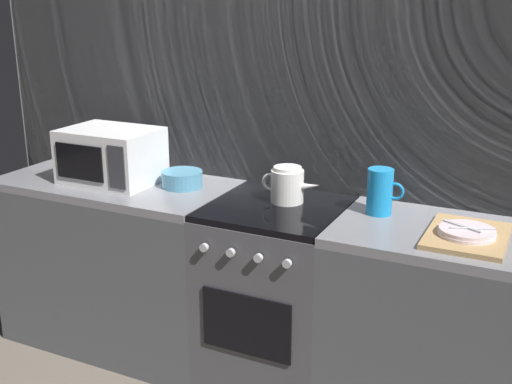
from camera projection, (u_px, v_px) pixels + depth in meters
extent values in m
plane|color=#6B6054|center=(274.00, 379.00, 3.13)|extent=(8.00, 8.00, 0.00)
cube|color=gray|center=(305.00, 127.00, 3.05)|extent=(3.60, 0.05, 2.40)
cube|color=#BCBCC1|center=(303.00, 128.00, 3.03)|extent=(3.58, 0.01, 2.39)
cube|color=#515459|center=(121.00, 266.00, 3.38)|extent=(1.20, 0.60, 0.86)
cube|color=gray|center=(115.00, 185.00, 3.24)|extent=(1.20, 0.60, 0.04)
cube|color=#4C4C51|center=(275.00, 299.00, 3.00)|extent=(0.60, 0.60, 0.87)
cube|color=black|center=(276.00, 209.00, 2.87)|extent=(0.59, 0.59, 0.03)
cube|color=black|center=(246.00, 325.00, 2.74)|extent=(0.42, 0.01, 0.28)
cylinder|color=#B7B7BC|center=(204.00, 248.00, 2.71)|extent=(0.04, 0.02, 0.04)
cylinder|color=#B7B7BC|center=(231.00, 253.00, 2.65)|extent=(0.04, 0.02, 0.04)
cylinder|color=#B7B7BC|center=(258.00, 258.00, 2.60)|extent=(0.04, 0.02, 0.04)
cylinder|color=#B7B7BC|center=(287.00, 264.00, 2.55)|extent=(0.04, 0.02, 0.04)
cube|color=#515459|center=(474.00, 344.00, 2.63)|extent=(1.20, 0.60, 0.86)
cube|color=gray|center=(486.00, 243.00, 2.49)|extent=(1.20, 0.60, 0.04)
cube|color=white|center=(111.00, 155.00, 3.19)|extent=(0.46, 0.34, 0.27)
cube|color=black|center=(79.00, 162.00, 3.06)|extent=(0.28, 0.01, 0.17)
cube|color=#333338|center=(116.00, 167.00, 2.97)|extent=(0.09, 0.01, 0.21)
cylinder|color=white|center=(287.00, 186.00, 2.89)|extent=(0.15, 0.15, 0.15)
cylinder|color=white|center=(288.00, 168.00, 2.87)|extent=(0.13, 0.13, 0.02)
cone|color=white|center=(310.00, 186.00, 2.84)|extent=(0.10, 0.04, 0.05)
torus|color=white|center=(270.00, 182.00, 2.92)|extent=(0.08, 0.01, 0.08)
cylinder|color=teal|center=(182.00, 179.00, 3.13)|extent=(0.20, 0.20, 0.08)
cylinder|color=#198CD8|center=(380.00, 191.00, 2.73)|extent=(0.11, 0.11, 0.20)
torus|color=#198CD8|center=(395.00, 191.00, 2.70)|extent=(0.08, 0.01, 0.08)
cube|color=tan|center=(467.00, 236.00, 2.48)|extent=(0.30, 0.40, 0.02)
cylinder|color=silver|center=(467.00, 234.00, 2.46)|extent=(0.22, 0.22, 0.01)
cylinder|color=silver|center=(467.00, 230.00, 2.45)|extent=(0.21, 0.21, 0.01)
cylinder|color=silver|center=(473.00, 228.00, 2.44)|extent=(0.16, 0.07, 0.01)
cube|color=silver|center=(462.00, 226.00, 2.47)|extent=(0.16, 0.09, 0.00)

